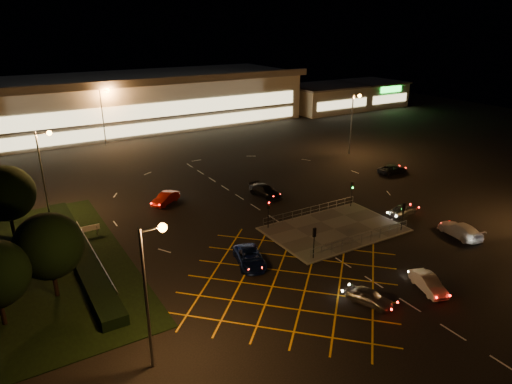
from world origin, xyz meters
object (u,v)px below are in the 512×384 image
signal_sw (314,237)px  car_right_silver (403,210)px  car_east_grey (393,169)px  car_queue_white (428,283)px  signal_nw (268,209)px  car_circ_red (166,198)px  car_left_blue (250,258)px  car_approach_white (460,230)px  signal_se (403,211)px  signal_ne (352,189)px  car_near_silver (369,297)px  car_far_dkgrey (266,191)px

signal_sw → car_right_silver: (15.50, 2.88, -1.71)m
car_east_grey → car_queue_white: bearing=138.9°
signal_nw → car_circ_red: 14.65m
car_left_blue → car_approach_white: (22.01, -6.35, 0.03)m
signal_sw → car_right_silver: signal_sw is taller
signal_se → car_east_grey: signal_se is taller
signal_sw → signal_ne: bearing=-146.4°
car_approach_white → car_east_grey: bearing=-109.5°
signal_ne → car_near_silver: 20.63m
signal_sw → signal_ne: (12.00, 7.99, 0.00)m
signal_nw → car_approach_white: size_ratio=0.62×
signal_se → car_right_silver: (3.50, 2.88, -1.71)m
signal_nw → car_right_silver: bearing=-18.2°
signal_se → car_right_silver: size_ratio=0.82×
signal_se → car_near_silver: size_ratio=0.83×
car_far_dkgrey → car_right_silver: car_far_dkgrey is taller
signal_sw → car_near_silver: size_ratio=0.83×
car_far_dkgrey → signal_nw: bearing=-131.3°
signal_nw → car_east_grey: 27.23m
signal_nw → car_left_blue: size_ratio=0.62×
car_east_grey → car_approach_white: car_approach_white is taller
signal_se → car_far_dkgrey: (-6.97, 16.47, -1.64)m
car_near_silver → car_right_silver: bearing=14.0°
signal_se → signal_sw: bearing=0.0°
car_right_silver → car_approach_white: (0.81, -6.96, 0.08)m
car_left_blue → car_circ_red: 18.53m
signal_ne → signal_sw: bearing=-146.4°
car_far_dkgrey → car_east_grey: 21.38m
car_left_blue → car_approach_white: size_ratio=1.00×
signal_se → car_right_silver: bearing=-140.5°
signal_nw → signal_ne: bearing=0.0°
signal_sw → signal_nw: same height
car_far_dkgrey → car_right_silver: bearing=-63.0°
signal_nw → car_far_dkgrey: signal_nw is taller
signal_sw → car_right_silver: 15.86m
car_left_blue → car_approach_white: 22.91m
car_near_silver → car_circ_red: car_circ_red is taller
signal_ne → car_near_silver: signal_ne is taller
car_right_silver → signal_nw: bearing=67.3°
signal_nw → car_east_grey: size_ratio=0.68×
car_left_blue → car_approach_white: bearing=0.4°
car_near_silver → car_left_blue: (-4.99, 10.44, 0.06)m
signal_sw → car_right_silver: bearing=-169.5°
signal_nw → car_approach_white: 20.35m
car_east_grey → signal_nw: bearing=104.9°
car_circ_red → car_right_silver: bearing=17.7°
car_circ_red → car_east_grey: 33.86m
signal_ne → car_near_silver: size_ratio=0.83×
car_queue_white → car_approach_white: bearing=43.0°
car_far_dkgrey → car_right_silver: 17.16m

